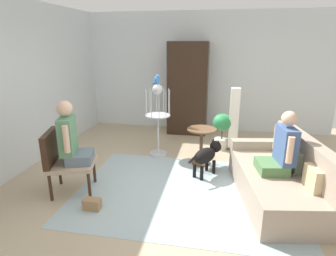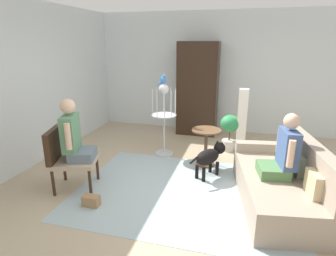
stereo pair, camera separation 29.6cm
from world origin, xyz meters
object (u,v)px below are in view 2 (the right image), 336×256
Objects in this scene: couch at (283,183)px; armchair at (66,154)px; potted_plant at (230,129)px; parrot at (163,80)px; person_on_armchair at (74,135)px; armoire_cabinet at (198,89)px; handbag at (91,201)px; person_on_couch at (283,152)px; dog at (210,156)px; column_lamp at (242,121)px; bird_cage_stand at (164,115)px; round_end_table at (206,143)px.

armchair is at bearing -172.76° from couch.
parrot is at bearing -156.22° from potted_plant.
armchair is 1.03× the size of person_on_armchair.
handbag is (-0.83, -3.53, -0.99)m from armoire_cabinet.
potted_plant is at bearing 23.78° from parrot.
person_on_couch is 1.23m from dog.
dog is 3.12× the size of handbag.
person_on_armchair reaches higher than potted_plant.
potted_plant is 0.58× the size of column_lamp.
person_on_couch is 2.61m from handbag.
armchair reaches higher than dog.
armchair is at bearing -138.43° from column_lamp.
dog is at bearing -110.15° from column_lamp.
couch is at bearing -31.91° from bird_cage_stand.
potted_plant is (2.10, 2.14, -0.39)m from person_on_armchair.
armchair is 3.14m from potted_plant.
armoire_cabinet is (-0.59, 2.23, 0.72)m from dog.
parrot is (0.88, 1.60, 0.63)m from person_on_armchair.
person_on_armchair is at bearing -173.23° from couch.
column_lamp reaches higher than handbag.
armoire_cabinet is (0.39, 1.52, 0.27)m from bird_cage_stand.
parrot is at bearing 148.26° from couch.
couch is 1.45× the size of bird_cage_stand.
dog is (2.01, 0.94, -0.19)m from armchair.
person_on_armchair is at bearing -173.75° from person_on_couch.
parrot is at bearing 77.95° from handbag.
dog is at bearing -35.55° from parrot.
person_on_armchair is at bearing 16.67° from armchair.
round_end_table is at bearing 35.71° from armchair.
column_lamp reaches higher than armchair.
column_lamp is at bearing 106.57° from person_on_couch.
bird_cage_stand reaches higher than round_end_table.
bird_cage_stand is (0.89, 1.60, -0.04)m from person_on_armchair.
person_on_couch is 2.01m from potted_plant.
round_end_table reaches higher than handbag.
dog is 0.55× the size of column_lamp.
potted_plant is (-0.81, 1.80, 0.14)m from couch.
armchair is 0.67× the size of bird_cage_stand.
couch is 3.31m from armoire_cabinet.
bird_cage_stand is 2.18m from handbag.
armchair is 3.51m from armoire_cabinet.
round_end_table is (-1.12, 1.00, -0.34)m from person_on_couch.
armoire_cabinet is at bearing 119.47° from person_on_couch.
bird_cage_stand is at bearing -159.38° from column_lamp.
dog is 0.33× the size of armoire_cabinet.
column_lamp is 3.22m from handbag.
armoire_cabinet is (-0.82, 0.98, 0.62)m from potted_plant.
person_on_couch reaches higher than armchair.
bird_cage_stand is 1.37m from potted_plant.
round_end_table is at bearing 36.97° from person_on_armchair.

